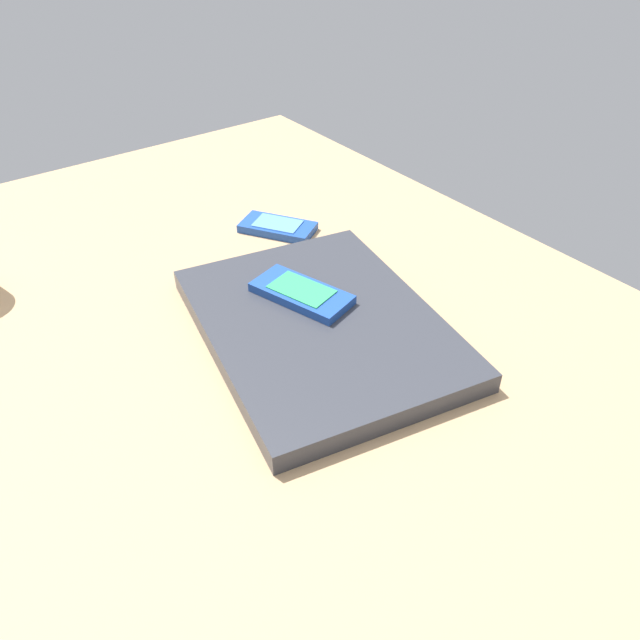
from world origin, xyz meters
The scene contains 4 objects.
desk_surface centered at (0.00, 0.00, 1.50)cm, with size 120.00×80.00×3.00cm, color tan.
laptop_closed centered at (1.58, 3.93, 4.16)cm, with size 31.68×23.85×2.32cm, color #33353D.
cell_phone_on_laptop centered at (-2.74, 4.56, 5.88)cm, with size 12.39×8.34×1.18cm.
cell_phone_on_desk centered at (-20.63, 13.17, 3.59)cm, with size 11.32×9.71×1.25cm.
Camera 1 is at (44.46, -28.14, 45.64)cm, focal length 34.90 mm.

